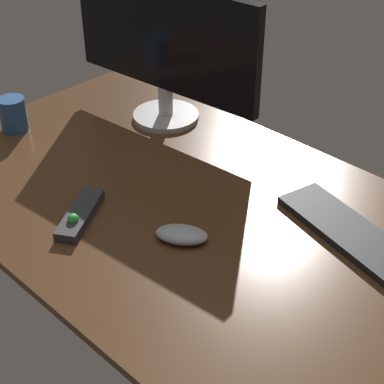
% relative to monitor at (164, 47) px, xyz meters
% --- Properties ---
extents(desk, '(1.40, 0.84, 0.02)m').
position_rel_monitor_xyz_m(desk, '(0.33, -0.26, -0.23)').
color(desk, '#4C301C').
rests_on(desk, ground).
extents(monitor, '(0.62, 0.19, 0.39)m').
position_rel_monitor_xyz_m(monitor, '(0.00, 0.00, 0.00)').
color(monitor, '#BABABA').
rests_on(monitor, desk).
extents(keyboard, '(0.46, 0.22, 0.02)m').
position_rel_monitor_xyz_m(keyboard, '(0.72, -0.11, -0.21)').
color(keyboard, black).
rests_on(keyboard, desk).
extents(computer_mouse, '(0.13, 0.12, 0.03)m').
position_rel_monitor_xyz_m(computer_mouse, '(0.43, -0.37, -0.20)').
color(computer_mouse, '#999EA5').
rests_on(computer_mouse, desk).
extents(media_remote, '(0.14, 0.18, 0.04)m').
position_rel_monitor_xyz_m(media_remote, '(0.21, -0.47, -0.21)').
color(media_remote, '#2D2D33').
rests_on(media_remote, desk).
extents(coffee_mug, '(0.07, 0.07, 0.10)m').
position_rel_monitor_xyz_m(coffee_mug, '(-0.26, -0.34, -0.17)').
color(coffee_mug, '#28518C').
rests_on(coffee_mug, desk).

